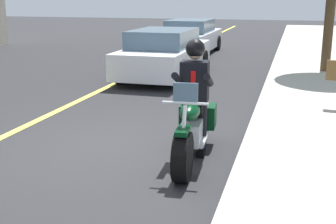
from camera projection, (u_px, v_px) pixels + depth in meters
name	position (u px, v px, depth m)	size (l,w,h in m)	color
ground_plane	(112.00, 148.00, 6.99)	(80.00, 80.00, 0.00)	#28282B
lane_center_stripe	(3.00, 137.00, 7.52)	(60.00, 0.16, 0.01)	#E5DB4C
motorcycle_main	(192.00, 129.00, 6.44)	(2.22, 0.70, 1.26)	black
rider_main	(195.00, 87.00, 6.47)	(0.65, 0.58, 1.74)	black
car_silver	(165.00, 53.00, 13.00)	(4.60, 1.92, 1.40)	white
car_dark	(191.00, 37.00, 18.24)	(4.60, 1.92, 1.40)	silver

